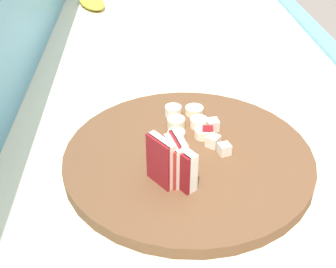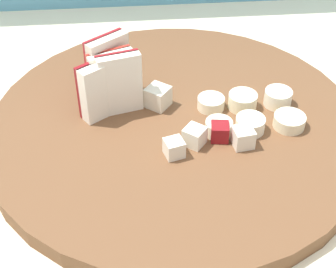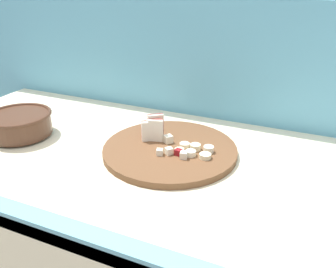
{
  "view_description": "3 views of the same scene",
  "coord_description": "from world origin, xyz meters",
  "px_view_note": "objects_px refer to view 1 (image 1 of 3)",
  "views": [
    {
      "loc": [
        -0.51,
        0.11,
        1.26
      ],
      "look_at": [
        -0.03,
        0.08,
        0.94
      ],
      "focal_mm": 46.31,
      "sensor_mm": 36.0,
      "label": 1
    },
    {
      "loc": [
        -0.07,
        -0.32,
        1.2
      ],
      "look_at": [
        -0.04,
        0.02,
        0.91
      ],
      "focal_mm": 54.89,
      "sensor_mm": 36.0,
      "label": 2
    },
    {
      "loc": [
        0.29,
        -0.69,
        1.32
      ],
      "look_at": [
        -0.03,
        0.04,
        0.94
      ],
      "focal_mm": 37.18,
      "sensor_mm": 36.0,
      "label": 3
    }
  ],
  "objects_px": {
    "banana_peel": "(91,2)",
    "cutting_board": "(188,157)",
    "apple_dice_pile": "(201,141)",
    "apple_wedge_fan": "(173,162)",
    "banana_slice_rows": "(186,121)"
  },
  "relations": [
    {
      "from": "banana_peel",
      "to": "cutting_board",
      "type": "bearing_deg",
      "value": -164.83
    },
    {
      "from": "cutting_board",
      "to": "apple_dice_pile",
      "type": "height_order",
      "value": "apple_dice_pile"
    },
    {
      "from": "banana_peel",
      "to": "apple_wedge_fan",
      "type": "bearing_deg",
      "value": -167.81
    },
    {
      "from": "cutting_board",
      "to": "apple_dice_pile",
      "type": "relative_size",
      "value": 3.73
    },
    {
      "from": "cutting_board",
      "to": "apple_wedge_fan",
      "type": "relative_size",
      "value": 5.3
    },
    {
      "from": "banana_slice_rows",
      "to": "cutting_board",
      "type": "bearing_deg",
      "value": 176.73
    },
    {
      "from": "apple_wedge_fan",
      "to": "apple_dice_pile",
      "type": "distance_m",
      "value": 0.09
    },
    {
      "from": "cutting_board",
      "to": "apple_dice_pile",
      "type": "bearing_deg",
      "value": -56.13
    },
    {
      "from": "cutting_board",
      "to": "banana_peel",
      "type": "height_order",
      "value": "banana_peel"
    },
    {
      "from": "cutting_board",
      "to": "apple_wedge_fan",
      "type": "bearing_deg",
      "value": 156.06
    },
    {
      "from": "banana_slice_rows",
      "to": "apple_dice_pile",
      "type": "bearing_deg",
      "value": -164.86
    },
    {
      "from": "apple_wedge_fan",
      "to": "banana_peel",
      "type": "bearing_deg",
      "value": 12.19
    },
    {
      "from": "apple_dice_pile",
      "to": "banana_slice_rows",
      "type": "xyz_separation_m",
      "value": [
        0.06,
        0.02,
        -0.0
      ]
    },
    {
      "from": "cutting_board",
      "to": "apple_wedge_fan",
      "type": "distance_m",
      "value": 0.08
    },
    {
      "from": "cutting_board",
      "to": "apple_wedge_fan",
      "type": "xyz_separation_m",
      "value": [
        -0.06,
        0.03,
        0.04
      ]
    }
  ]
}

